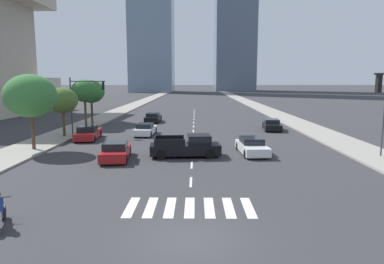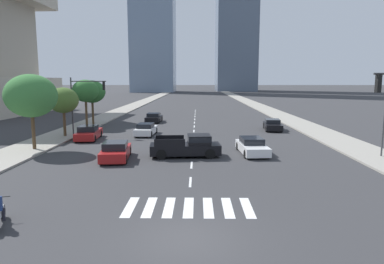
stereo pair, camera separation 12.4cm
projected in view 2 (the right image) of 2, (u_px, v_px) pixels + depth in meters
name	position (u px, v px, depth m)	size (l,w,h in m)	color
ground_plane	(186.00, 239.00, 12.73)	(800.00, 800.00, 0.00)	#333335
sidewalk_east	(308.00, 127.00, 42.17)	(4.00, 260.00, 0.15)	gray
sidewalk_west	(82.00, 127.00, 42.60)	(4.00, 260.00, 0.15)	gray
crosswalk_near	(189.00, 207.00, 15.87)	(5.85, 2.60, 0.01)	silver
lane_divider_center	(194.00, 126.00, 43.56)	(0.14, 50.00, 0.01)	silver
pickup_truck	(189.00, 146.00, 26.32)	(5.46, 2.42, 1.67)	black
sedan_black_0	(154.00, 118.00, 47.93)	(2.06, 4.27, 1.28)	black
sedan_white_1	(146.00, 130.00, 36.65)	(2.03, 4.42, 1.27)	silver
sedan_white_2	(252.00, 146.00, 27.38)	(2.17, 4.74, 1.27)	silver
sedan_red_3	(116.00, 151.00, 25.35)	(2.29, 4.52, 1.35)	maroon
sedan_black_4	(273.00, 125.00, 40.35)	(2.27, 4.66, 1.26)	black
sedan_red_5	(89.00, 133.00, 33.97)	(2.27, 4.78, 1.38)	maroon
traffic_signal_far	(84.00, 96.00, 35.85)	(3.97, 0.28, 5.92)	#333335
street_tree_nearest	(31.00, 96.00, 27.97)	(4.12, 4.12, 6.14)	#4C3823
street_tree_second	(63.00, 100.00, 34.69)	(3.02, 3.02, 4.92)	#4C3823
street_tree_third	(85.00, 91.00, 41.55)	(3.15, 3.15, 5.70)	#4C3823
street_tree_fourth	(92.00, 92.00, 44.14)	(3.38, 3.38, 5.62)	#4C3823
office_tower_center_skyline	(236.00, 1.00, 181.46)	(20.27, 29.98, 105.31)	slate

